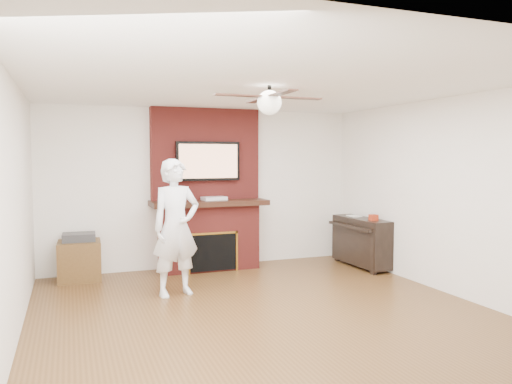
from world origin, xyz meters
name	(u,v)px	position (x,y,z in m)	size (l,w,h in m)	color
room_shell	(269,203)	(0.00, 0.00, 1.25)	(5.36, 5.86, 2.86)	#4E3117
fireplace	(208,205)	(0.00, 2.55, 1.00)	(1.78, 0.64, 2.50)	maroon
tv	(208,161)	(0.00, 2.50, 1.68)	(1.00, 0.08, 0.60)	black
ceiling_fan	(269,101)	(0.00, 0.00, 2.33)	(1.21, 1.21, 0.31)	black
person	(176,227)	(-0.77, 1.22, 0.86)	(0.63, 0.42, 1.72)	white
side_table	(79,258)	(-1.90, 2.48, 0.31)	(0.59, 0.59, 0.67)	#4E3316
piano	(361,241)	(2.31, 1.80, 0.42)	(0.48, 1.20, 0.87)	black
cable_box	(214,198)	(0.08, 2.45, 1.11)	(0.37, 0.21, 0.05)	silver
candle_orange	(200,268)	(-0.16, 2.38, 0.05)	(0.07, 0.07, 0.11)	#D14618
candle_green	(205,269)	(-0.11, 2.29, 0.05)	(0.07, 0.07, 0.09)	#34712D
candle_cream	(223,266)	(0.19, 2.35, 0.06)	(0.08, 0.08, 0.12)	#FCEDC8
candle_blue	(221,268)	(0.15, 2.33, 0.04)	(0.06, 0.06, 0.07)	#344F9C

